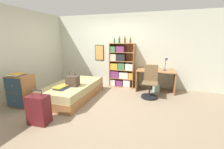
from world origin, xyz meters
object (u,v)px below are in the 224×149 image
(suitcase, at_px, (39,110))
(waste_bin, at_px, (156,88))
(bottle_brown, at_px, (119,41))
(bookcase, at_px, (121,68))
(handbag, at_px, (73,81))
(desk, at_px, (155,76))
(bottle_blue, at_px, (130,41))
(bottle_clear, at_px, (125,41))
(desk_chair, at_px, (150,87))
(book_stack_on_bed, at_px, (60,88))
(bed, at_px, (74,91))
(bottle_green, at_px, (114,41))
(magazine_pile_on_dresser, at_px, (17,74))
(desk_lamp, at_px, (166,61))
(dresser, at_px, (21,91))

(suitcase, xyz_separation_m, waste_bin, (2.25, 2.75, -0.17))
(bottle_brown, bearing_deg, bookcase, 27.05)
(handbag, distance_m, desk, 2.68)
(bottle_blue, bearing_deg, waste_bin, -12.68)
(waste_bin, bearing_deg, suitcase, -129.22)
(bottle_clear, xyz_separation_m, desk, (1.11, -0.18, -1.16))
(desk, xyz_separation_m, desk_chair, (-0.13, -0.65, -0.19))
(book_stack_on_bed, bearing_deg, bottle_blue, 55.45)
(bed, bearing_deg, bottle_green, 62.13)
(magazine_pile_on_dresser, xyz_separation_m, bottle_green, (1.84, 2.44, 0.80))
(book_stack_on_bed, height_order, bookcase, bookcase)
(bookcase, bearing_deg, desk, -7.31)
(bottle_clear, distance_m, bottle_blue, 0.21)
(suitcase, height_order, bottle_blue, bottle_blue)
(bottle_blue, bearing_deg, desk_chair, -45.93)
(bookcase, bearing_deg, book_stack_on_bed, -117.72)
(bottle_clear, xyz_separation_m, waste_bin, (1.16, -0.25, -1.53))
(suitcase, bearing_deg, handbag, 88.27)
(bottle_blue, xyz_separation_m, desk_lamp, (1.21, -0.12, -0.62))
(dresser, xyz_separation_m, desk_lamp, (3.58, 2.28, 0.62))
(waste_bin, bearing_deg, handbag, -145.56)
(handbag, bearing_deg, bottle_brown, 63.08)
(magazine_pile_on_dresser, xyz_separation_m, desk_chair, (3.19, 1.63, -0.53))
(desk_lamp, bearing_deg, suitcase, -131.31)
(bookcase, bearing_deg, desk_chair, -36.31)
(suitcase, bearing_deg, magazine_pile_on_dresser, 154.12)
(bed, relative_size, dresser, 2.45)
(bottle_brown, relative_size, desk_lamp, 0.51)
(book_stack_on_bed, relative_size, bottle_clear, 1.65)
(suitcase, height_order, desk_chair, desk_chair)
(bed, height_order, desk, desk)
(waste_bin, bearing_deg, book_stack_on_bed, -142.06)
(bottle_brown, height_order, bottle_clear, bottle_brown)
(desk, relative_size, desk_chair, 1.27)
(suitcase, height_order, desk_lamp, desk_lamp)
(bookcase, relative_size, bottle_green, 8.31)
(bed, height_order, desk_lamp, desk_lamp)
(suitcase, bearing_deg, dresser, 152.18)
(book_stack_on_bed, height_order, suitcase, suitcase)
(magazine_pile_on_dresser, bearing_deg, desk_lamp, 32.52)
(handbag, relative_size, dresser, 0.54)
(suitcase, distance_m, bottle_green, 3.35)
(book_stack_on_bed, relative_size, desk_chair, 0.39)
(bookcase, distance_m, desk_chair, 1.43)
(bookcase, relative_size, desk, 1.28)
(desk_chair, bearing_deg, bottle_green, 148.98)
(desk, height_order, desk_chair, desk_chair)
(bottle_brown, distance_m, desk, 1.74)
(bed, bearing_deg, desk_chair, 18.36)
(bottle_blue, bearing_deg, desk, -9.20)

